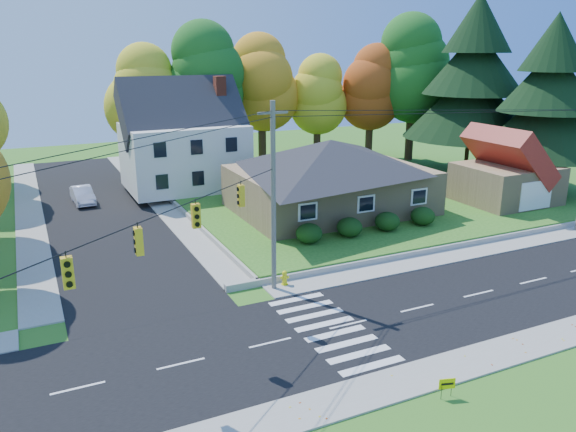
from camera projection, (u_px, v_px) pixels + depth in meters
name	position (u px, v px, depth m)	size (l,w,h in m)	color
ground	(348.00, 325.00, 26.28)	(120.00, 120.00, 0.00)	#3D7923
road_main	(348.00, 325.00, 26.28)	(90.00, 8.00, 0.02)	black
road_cross	(97.00, 208.00, 45.49)	(8.00, 44.00, 0.02)	black
sidewalk_north	(301.00, 285.00, 30.60)	(90.00, 2.00, 0.08)	#9C9A90
sidewalk_south	(415.00, 378.00, 21.94)	(90.00, 2.00, 0.08)	#9C9A90
lawn	(351.00, 191.00, 49.72)	(30.00, 30.00, 0.50)	#3D7923
ranch_house	(330.00, 174.00, 42.48)	(14.60, 10.60, 5.40)	tan
colonial_house	(184.00, 141.00, 49.21)	(10.40, 8.40, 9.60)	silver
garage	(507.00, 173.00, 44.88)	(7.30, 6.30, 4.60)	tan
hedge_row	(369.00, 224.00, 37.52)	(10.70, 1.70, 1.27)	#163A10
traffic_infrastructure	(334.00, 213.00, 25.91)	(38.10, 10.66, 10.00)	#666059
tree_lot_0	(143.00, 94.00, 52.50)	(6.72, 6.72, 12.51)	#3F2A19
tree_lot_1	(208.00, 79.00, 53.72)	(7.84, 7.84, 14.60)	#3F2A19
tree_lot_2	(261.00, 84.00, 57.24)	(7.28, 7.28, 13.56)	#3F2A19
tree_lot_3	(318.00, 95.00, 59.22)	(6.16, 6.16, 11.47)	#3F2A19
tree_lot_4	(371.00, 88.00, 60.63)	(6.72, 6.72, 12.51)	#3F2A19
tree_lot_5	(414.00, 69.00, 59.98)	(8.40, 8.40, 15.64)	#3F2A19
conifer_east_a	(473.00, 81.00, 53.72)	(12.80, 12.80, 16.96)	#3F2A19
conifer_east_b	(549.00, 99.00, 47.52)	(11.20, 11.20, 14.84)	#3F2A19
white_car	(83.00, 195.00, 46.61)	(1.48, 4.25, 1.40)	silver
fire_hydrant	(285.00, 279.00, 30.48)	(0.50, 0.39, 0.88)	#D4D110
yard_sign	(447.00, 384.00, 20.65)	(0.62, 0.21, 0.79)	black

